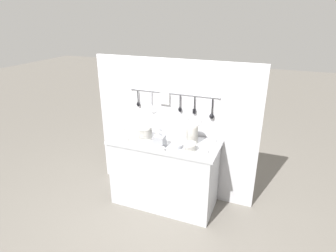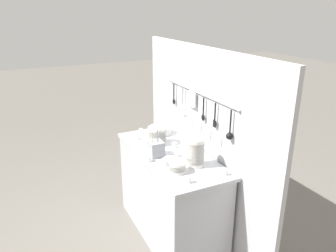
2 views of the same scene
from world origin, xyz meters
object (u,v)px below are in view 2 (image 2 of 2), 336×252
bowl_stack_nested_right (196,152)px  cup_front_left (149,159)px  cup_back_left (189,180)px  plate_stack (160,130)px  steel_mixing_bowl (170,161)px  cup_by_caddy (177,154)px  cup_centre (141,131)px  cup_back_right (225,172)px  cup_mid_row (174,145)px  bowl_stack_short_front (157,135)px  cup_front_right (138,137)px  bowl_stack_wide_centre (177,167)px  cutlery_caddy (156,148)px  cup_beside_plates (153,127)px

bowl_stack_nested_right → cup_front_left: size_ratio=4.86×
bowl_stack_nested_right → cup_back_left: (0.22, -0.18, -0.09)m
plate_stack → cup_back_left: (0.97, -0.22, -0.02)m
steel_mixing_bowl → cup_by_caddy: (-0.09, 0.10, 0.00)m
cup_centre → cup_back_right: size_ratio=1.00×
cup_mid_row → cup_centre: size_ratio=1.00×
cup_centre → cup_front_left: size_ratio=1.00×
bowl_stack_short_front → cup_back_right: (0.78, 0.22, -0.06)m
cup_mid_row → cup_front_left: same height
bowl_stack_nested_right → bowl_stack_short_front: bearing=-170.3°
cup_back_right → cup_back_left: 0.31m
cup_centre → bowl_stack_short_front: bearing=7.4°
cup_back_left → cup_front_left: bearing=-163.7°
cup_front_right → cup_back_left: bearing=2.7°
cup_mid_row → bowl_stack_wide_centre: bearing=-24.1°
cup_mid_row → cup_back_right: (0.62, 0.12, 0.00)m
cup_front_left → bowl_stack_short_front: bearing=145.6°
bowl_stack_wide_centre → steel_mixing_bowl: bearing=173.8°
bowl_stack_wide_centre → cup_centre: bowl_stack_wide_centre is taller
steel_mixing_bowl → plate_stack: bearing=162.3°
cup_front_left → cup_by_caddy: bearing=86.4°
bowl_stack_nested_right → cup_back_right: (0.23, 0.12, -0.09)m
cup_back_right → cup_back_left: bearing=-93.2°
steel_mixing_bowl → cup_front_right: cup_front_right is taller
cup_back_right → bowl_stack_short_front: bearing=-164.4°
cutlery_caddy → cup_by_caddy: (0.10, 0.15, -0.04)m
bowl_stack_nested_right → cup_centre: size_ratio=4.86×
plate_stack → cup_by_caddy: 0.55m
cutlery_caddy → plate_stack: bearing=150.9°
cup_front_right → cup_back_right: 1.01m
bowl_stack_wide_centre → cup_mid_row: size_ratio=2.67×
cutlery_caddy → cup_front_right: size_ratio=5.72×
plate_stack → cup_beside_plates: 0.15m
cup_by_caddy → cutlery_caddy: bearing=-123.4°
bowl_stack_wide_centre → cutlery_caddy: bearing=-175.4°
cup_mid_row → cup_centre: 0.49m
bowl_stack_nested_right → cutlery_caddy: bearing=-145.9°
bowl_stack_short_front → cup_mid_row: 0.20m
cup_back_left → bowl_stack_nested_right: bearing=140.3°
bowl_stack_wide_centre → bowl_stack_short_front: bowl_stack_short_front is taller
steel_mixing_bowl → cup_back_right: cup_back_right is taller
cup_by_caddy → cup_back_right: same height
plate_stack → cup_front_right: (0.04, -0.26, -0.02)m
bowl_stack_short_front → cup_mid_row: bowl_stack_short_front is taller
cup_beside_plates → cup_back_right: (1.14, 0.10, 0.00)m
bowl_stack_short_front → cup_mid_row: (0.16, 0.10, -0.06)m
cup_by_caddy → cup_front_left: 0.25m
bowl_stack_nested_right → steel_mixing_bowl: bearing=-126.5°
bowl_stack_nested_right → cup_back_left: bearing=-39.7°
cup_front_right → bowl_stack_nested_right: bearing=17.3°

